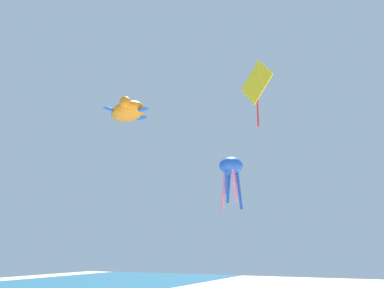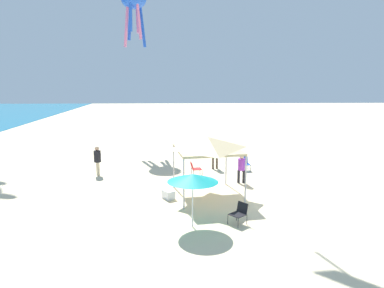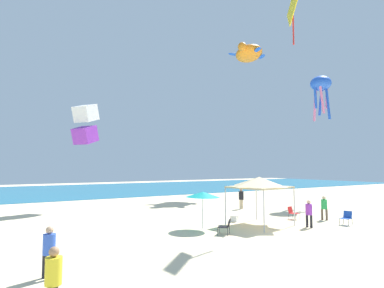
# 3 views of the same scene
# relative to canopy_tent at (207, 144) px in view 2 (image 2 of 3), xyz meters

# --- Properties ---
(ground) EXTENTS (120.00, 120.00, 0.10)m
(ground) POSITION_rel_canopy_tent_xyz_m (-1.20, -3.96, -2.58)
(ground) COLOR beige
(canopy_tent) EXTENTS (3.50, 3.33, 2.88)m
(canopy_tent) POSITION_rel_canopy_tent_xyz_m (0.00, 0.00, 0.00)
(canopy_tent) COLOR #B7B7BC
(canopy_tent) RESTS_ON ground
(beach_umbrella) EXTENTS (1.93, 1.93, 2.10)m
(beach_umbrella) POSITION_rel_canopy_tent_xyz_m (-3.55, 0.81, -0.61)
(beach_umbrella) COLOR silver
(beach_umbrella) RESTS_ON ground
(folding_chair_near_cooler) EXTENTS (0.70, 0.62, 0.82)m
(folding_chair_near_cooler) POSITION_rel_canopy_tent_xyz_m (4.53, -2.65, -2.06)
(folding_chair_near_cooler) COLOR black
(folding_chair_near_cooler) RESTS_ON ground
(folding_chair_right_of_tent) EXTENTS (0.63, 0.71, 0.82)m
(folding_chair_right_of_tent) POSITION_rel_canopy_tent_xyz_m (3.40, 0.45, -2.06)
(folding_chair_right_of_tent) COLOR black
(folding_chair_right_of_tent) RESTS_ON ground
(folding_chair_left_of_tent) EXTENTS (0.80, 0.81, 0.82)m
(folding_chair_left_of_tent) POSITION_rel_canopy_tent_xyz_m (-3.36, -1.01, -2.06)
(folding_chair_left_of_tent) COLOR black
(folding_chair_left_of_tent) RESTS_ON ground
(cooler_box) EXTENTS (0.74, 0.69, 0.40)m
(cooler_box) POSITION_rel_canopy_tent_xyz_m (-0.41, 1.85, -2.33)
(cooler_box) COLOR white
(cooler_box) RESTS_ON ground
(person_kite_handler) EXTENTS (0.37, 0.40, 1.57)m
(person_kite_handler) POSITION_rel_canopy_tent_xyz_m (4.92, -0.87, -1.61)
(person_kite_handler) COLOR brown
(person_kite_handler) RESTS_ON ground
(person_far_stroller) EXTENTS (0.43, 0.40, 1.70)m
(person_far_stroller) POSITION_rel_canopy_tent_xyz_m (3.78, 6.10, -1.54)
(person_far_stroller) COLOR #C6B28C
(person_far_stroller) RESTS_ON ground
(person_watching_sky) EXTENTS (0.37, 0.42, 1.57)m
(person_watching_sky) POSITION_rel_canopy_tent_xyz_m (1.93, -1.99, -1.61)
(person_watching_sky) COLOR black
(person_watching_sky) RESTS_ON ground
(kite_octopus_blue) EXTENTS (1.95, 1.95, 4.34)m
(kite_octopus_blue) POSITION_rel_canopy_tent_xyz_m (12.97, 4.86, 8.81)
(kite_octopus_blue) COLOR blue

